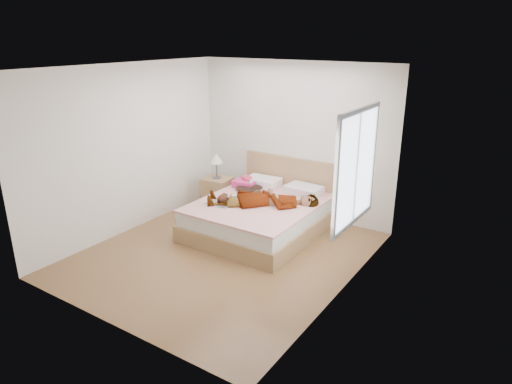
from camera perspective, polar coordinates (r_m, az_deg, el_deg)
ground at (r=6.62m, az=-4.08°, el=-7.77°), size 4.00×4.00×0.00m
woman at (r=7.01m, az=0.97°, el=-0.55°), size 1.81×1.43×0.24m
hair at (r=7.68m, az=-0.83°, el=0.63°), size 0.44×0.53×0.08m
phone at (r=7.57m, az=-0.61°, el=1.34°), size 0.08×0.09×0.05m
room_shell at (r=5.50m, az=12.42°, el=2.95°), size 4.00×4.00×4.00m
bed at (r=7.28m, az=0.80°, el=-2.75°), size 1.80×2.08×1.00m
towel at (r=7.79m, az=-1.26°, el=1.21°), size 0.39×0.33×0.20m
magazine at (r=7.06m, az=-4.54°, el=-1.41°), size 0.45×0.31×0.03m
coffee_mug at (r=7.14m, az=-2.72°, el=-0.75°), size 0.14×0.12×0.10m
plush_toy at (r=7.07m, az=-4.18°, el=-0.83°), size 0.21×0.27×0.14m
nightstand at (r=8.16m, az=-4.87°, el=0.13°), size 0.53×0.48×1.03m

